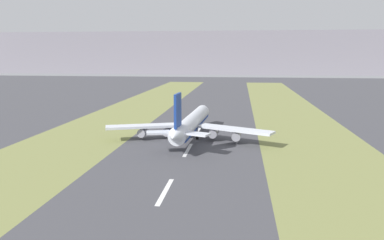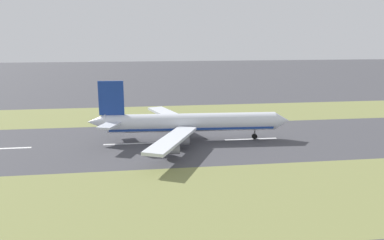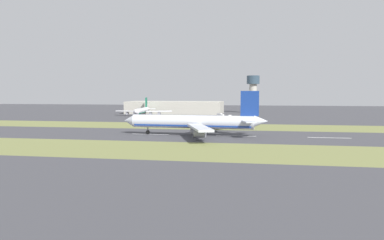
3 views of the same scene
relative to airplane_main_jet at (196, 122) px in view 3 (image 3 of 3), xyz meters
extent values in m
plane|color=#424247|center=(1.19, -2.05, -6.02)|extent=(800.00, 800.00, 0.00)
cube|color=olive|center=(-43.81, -2.05, -6.02)|extent=(40.00, 600.00, 0.01)
cube|color=olive|center=(46.19, -2.05, -6.02)|extent=(40.00, 600.00, 0.01)
cube|color=silver|center=(1.19, -58.10, -6.01)|extent=(1.20, 18.00, 0.01)
cube|color=silver|center=(1.19, -18.10, -6.01)|extent=(1.20, 18.00, 0.01)
cube|color=silver|center=(1.19, 21.90, -6.01)|extent=(1.20, 18.00, 0.01)
cylinder|color=silver|center=(0.10, 1.90, 0.18)|extent=(8.90, 56.24, 6.00)
cone|color=silver|center=(1.68, 32.36, 0.18)|extent=(6.13, 5.30, 5.88)
cone|color=silver|center=(-1.51, -29.06, 0.98)|extent=(5.40, 6.26, 5.10)
cube|color=navy|center=(0.10, 1.90, -1.47)|extent=(8.48, 53.98, 0.70)
cube|color=silver|center=(-17.75, -4.40, -0.72)|extent=(29.37, 15.13, 0.90)
cube|color=silver|center=(17.20, -6.22, -0.72)|extent=(28.82, 17.68, 0.90)
cylinder|color=#93939E|center=(-9.10, -1.63, -3.17)|extent=(3.44, 4.96, 3.20)
cylinder|color=#93939E|center=(-18.27, -4.65, -3.17)|extent=(3.44, 4.96, 3.20)
cylinder|color=#93939E|center=(8.88, -2.56, -3.17)|extent=(3.44, 4.96, 3.20)
cylinder|color=#93939E|center=(17.69, -6.52, -3.17)|extent=(3.44, 4.96, 3.20)
cube|color=navy|center=(-1.25, -24.06, 8.68)|extent=(1.21, 8.03, 11.00)
cube|color=silver|center=(-6.74, -23.78, 1.18)|extent=(10.80, 6.84, 0.60)
cube|color=silver|center=(4.24, -24.35, 1.18)|extent=(10.91, 7.69, 0.60)
cylinder|color=#59595E|center=(1.20, 23.15, -3.52)|extent=(0.50, 0.50, 3.20)
cylinder|color=black|center=(1.20, 23.15, -5.12)|extent=(0.99, 1.84, 1.80)
cylinder|color=#59595E|center=(-2.65, -0.96, -3.52)|extent=(0.50, 0.50, 3.20)
cylinder|color=black|center=(-2.65, -0.96, -5.12)|extent=(0.99, 1.84, 1.80)
cylinder|color=#59595E|center=(2.54, -1.23, -3.52)|extent=(0.50, 0.50, 3.20)
cylinder|color=black|center=(2.54, -1.23, -5.12)|extent=(0.99, 1.84, 1.80)
cube|color=#BCB7A8|center=(171.26, 48.19, -0.42)|extent=(36.00, 87.03, 11.21)
cylinder|color=#BCB7A8|center=(190.15, -22.61, 7.71)|extent=(7.00, 7.00, 27.46)
cylinder|color=#334756|center=(190.15, -22.61, 25.31)|extent=(12.00, 12.00, 7.74)
cylinder|color=white|center=(126.26, 66.07, -1.38)|extent=(42.16, 8.93, 4.49)
cone|color=white|center=(103.56, 63.64, -1.38)|extent=(4.19, 4.77, 4.40)
cone|color=white|center=(149.33, 68.55, -0.78)|extent=(4.87, 4.27, 3.82)
cube|color=#0F6647|center=(126.26, 66.07, -2.62)|extent=(40.47, 8.53, 0.52)
cube|color=white|center=(133.03, 53.62, -2.05)|extent=(14.19, 21.26, 0.67)
cube|color=white|center=(130.24, 79.67, -2.05)|extent=(10.26, 22.11, 0.67)
cylinder|color=#93939E|center=(129.95, 59.69, -3.89)|extent=(3.83, 2.76, 2.40)
cylinder|color=#93939E|center=(133.27, 53.28, -3.89)|extent=(3.83, 2.76, 2.40)
cylinder|color=#93939E|center=(128.52, 73.09, -3.89)|extent=(3.83, 2.76, 2.40)
cylinder|color=#93939E|center=(130.40, 80.07, -3.89)|extent=(3.83, 2.76, 2.40)
cube|color=#0F6647|center=(145.61, 68.15, 4.98)|extent=(6.02, 1.23, 8.23)
cube|color=white|center=(146.05, 64.05, -0.63)|extent=(6.06, 8.18, 0.45)
cube|color=white|center=(145.17, 72.24, -0.63)|extent=(4.76, 8.00, 0.45)
cylinder|color=#59595E|center=(110.42, 64.38, -4.15)|extent=(0.37, 0.37, 2.40)
cylinder|color=black|center=(110.42, 64.38, -5.35)|extent=(1.41, 0.81, 1.35)
cylinder|color=#59595E|center=(128.70, 64.38, -4.15)|extent=(0.37, 0.37, 2.40)
cylinder|color=black|center=(128.70, 64.38, -5.35)|extent=(1.41, 0.81, 1.35)
cylinder|color=#59595E|center=(128.28, 68.25, -4.15)|extent=(0.37, 0.37, 2.40)
cylinder|color=black|center=(128.28, 68.25, -5.35)|extent=(1.41, 0.81, 1.35)
cube|color=white|center=(123.77, -0.20, -4.52)|extent=(2.96, 2.91, 2.00)
cube|color=silver|center=(125.53, 2.22, -4.22)|extent=(4.13, 4.53, 2.60)
cylinder|color=black|center=(124.66, -0.85, -5.52)|extent=(0.87, 1.01, 1.00)
cylinder|color=black|center=(122.88, 0.45, -5.52)|extent=(0.87, 1.01, 1.00)
cylinder|color=black|center=(127.13, 2.54, -5.52)|extent=(0.87, 1.01, 1.00)
cylinder|color=black|center=(125.35, 3.84, -5.52)|extent=(0.87, 1.01, 1.00)
cube|color=white|center=(123.71, -6.02, -5.24)|extent=(3.87, 4.68, 0.90)
cube|color=white|center=(123.61, -5.85, -4.39)|extent=(2.59, 2.86, 0.80)
cylinder|color=black|center=(125.24, -6.74, -5.69)|extent=(0.56, 0.69, 0.66)
cylinder|color=black|center=(123.72, -7.71, -5.69)|extent=(0.56, 0.69, 0.66)
cylinder|color=black|center=(123.71, -4.33, -5.69)|extent=(0.56, 0.69, 0.66)
cylinder|color=black|center=(122.19, -5.29, -5.69)|extent=(0.56, 0.69, 0.66)
camera|label=1|loc=(18.54, -142.46, 26.69)|focal=35.00mm
camera|label=2|loc=(119.47, -14.62, 28.20)|focal=35.00mm
camera|label=3|loc=(-166.91, -27.83, 13.54)|focal=35.00mm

